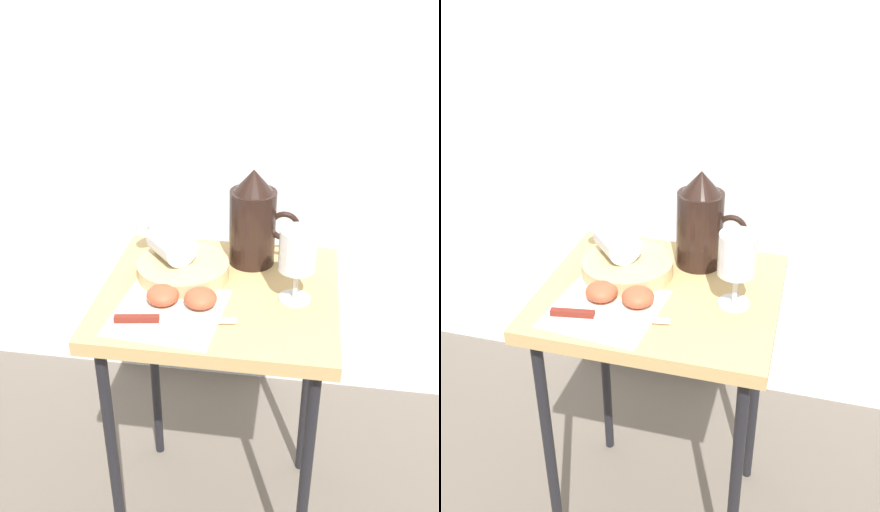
% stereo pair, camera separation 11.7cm
% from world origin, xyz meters
% --- Properties ---
extents(ground_plane, '(6.00, 6.00, 0.00)m').
position_xyz_m(ground_plane, '(0.00, 0.00, 0.00)').
color(ground_plane, '#665B51').
extents(curtain_drape, '(2.40, 0.03, 1.84)m').
position_xyz_m(curtain_drape, '(0.00, 0.55, 0.92)').
color(curtain_drape, white).
rests_on(curtain_drape, ground_plane).
extents(table, '(0.48, 0.43, 0.68)m').
position_xyz_m(table, '(0.00, 0.00, 0.60)').
color(table, tan).
rests_on(table, ground_plane).
extents(linen_napkin, '(0.22, 0.22, 0.00)m').
position_xyz_m(linen_napkin, '(-0.08, -0.10, 0.68)').
color(linen_napkin, silver).
rests_on(linen_napkin, table).
extents(basket_tray, '(0.20, 0.20, 0.03)m').
position_xyz_m(basket_tray, '(-0.08, 0.04, 0.70)').
color(basket_tray, tan).
rests_on(basket_tray, table).
extents(pitcher, '(0.15, 0.10, 0.22)m').
position_xyz_m(pitcher, '(0.05, 0.13, 0.77)').
color(pitcher, black).
rests_on(pitcher, table).
extents(wine_glass_upright, '(0.07, 0.07, 0.16)m').
position_xyz_m(wine_glass_upright, '(0.15, -0.01, 0.79)').
color(wine_glass_upright, silver).
rests_on(wine_glass_upright, table).
extents(wine_glass_tipped_near, '(0.15, 0.16, 0.07)m').
position_xyz_m(wine_glass_tipped_near, '(-0.11, 0.06, 0.75)').
color(wine_glass_tipped_near, silver).
rests_on(wine_glass_tipped_near, basket_tray).
extents(apple_half_left, '(0.06, 0.06, 0.04)m').
position_xyz_m(apple_half_left, '(-0.10, -0.07, 0.70)').
color(apple_half_left, '#C15133').
rests_on(apple_half_left, linen_napkin).
extents(apple_half_right, '(0.06, 0.06, 0.04)m').
position_xyz_m(apple_half_right, '(-0.03, -0.07, 0.70)').
color(apple_half_right, '#C15133').
rests_on(apple_half_right, linen_napkin).
extents(knife, '(0.23, 0.05, 0.01)m').
position_xyz_m(knife, '(-0.10, -0.13, 0.69)').
color(knife, silver).
rests_on(knife, linen_napkin).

